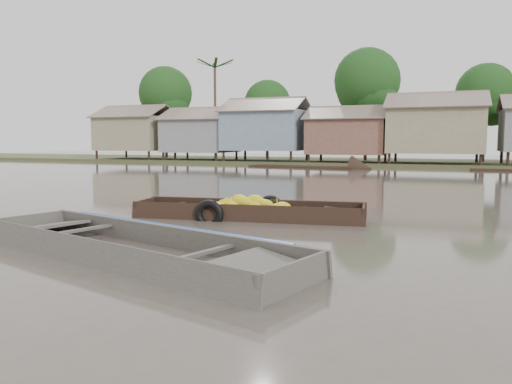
% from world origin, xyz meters
% --- Properties ---
extents(ground, '(120.00, 120.00, 0.00)m').
position_xyz_m(ground, '(0.00, 0.00, 0.00)').
color(ground, '#51463E').
rests_on(ground, ground).
extents(riverbank, '(120.00, 12.47, 10.22)m').
position_xyz_m(riverbank, '(3.03, 31.86, 3.07)').
color(riverbank, '#384723').
rests_on(riverbank, ground).
extents(banana_boat, '(5.90, 2.12, 0.79)m').
position_xyz_m(banana_boat, '(-1.39, 2.42, 0.17)').
color(banana_boat, black).
rests_on(banana_boat, ground).
extents(viewer_boat, '(6.98, 3.63, 0.54)m').
position_xyz_m(viewer_boat, '(-1.64, -2.09, 0.04)').
color(viewer_boat, '#3D3834').
rests_on(viewer_boat, ground).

